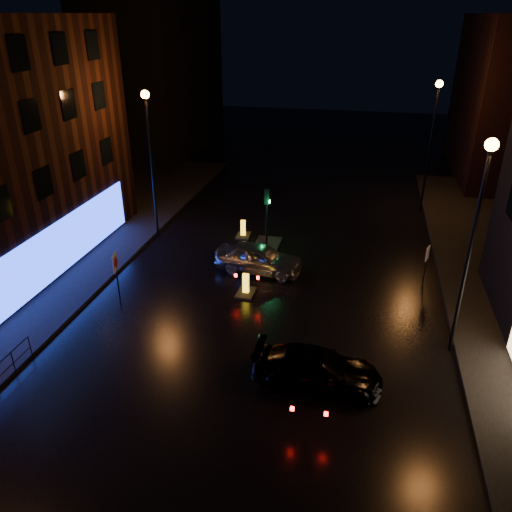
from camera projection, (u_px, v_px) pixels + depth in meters
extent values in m
plane|color=black|center=(216.00, 429.00, 15.96)|extent=(120.00, 120.00, 0.00)
cube|color=black|center=(0.00, 270.00, 25.69)|extent=(12.00, 44.00, 0.15)
cube|color=black|center=(157.00, 73.00, 46.75)|extent=(8.00, 16.00, 14.00)
cylinder|color=black|center=(152.00, 171.00, 28.02)|extent=(0.14, 0.14, 8.00)
cylinder|color=black|center=(145.00, 97.00, 26.27)|extent=(0.20, 0.20, 0.25)
sphere|color=orange|center=(145.00, 94.00, 26.21)|extent=(0.44, 0.44, 0.44)
cylinder|color=black|center=(468.00, 259.00, 17.96)|extent=(0.14, 0.14, 8.00)
cylinder|color=black|center=(491.00, 149.00, 16.21)|extent=(0.20, 0.20, 0.25)
sphere|color=orange|center=(492.00, 145.00, 16.14)|extent=(0.44, 0.44, 0.44)
cylinder|color=black|center=(429.00, 152.00, 32.00)|extent=(0.14, 0.14, 8.00)
cylinder|color=black|center=(439.00, 86.00, 30.25)|extent=(0.20, 0.20, 0.25)
sphere|color=orange|center=(439.00, 84.00, 30.18)|extent=(0.44, 0.44, 0.44)
cube|color=black|center=(266.00, 245.00, 28.46)|extent=(1.40, 2.40, 0.12)
cylinder|color=black|center=(267.00, 224.00, 27.87)|extent=(0.12, 0.12, 2.80)
cube|color=black|center=(267.00, 196.00, 27.17)|extent=(0.28, 0.22, 0.90)
cylinder|color=#0CFF59|center=(269.00, 202.00, 27.27)|extent=(0.05, 0.18, 0.18)
cylinder|color=black|center=(30.00, 347.00, 19.06)|extent=(0.04, 0.04, 1.00)
imported|color=#9C9FA3|center=(259.00, 258.00, 25.41)|extent=(4.58, 2.18, 1.51)
imported|color=black|center=(317.00, 369.00, 17.62)|extent=(4.63, 1.95, 1.33)
cube|color=black|center=(246.00, 293.00, 23.64)|extent=(0.85, 1.23, 0.10)
cube|color=yellow|center=(246.00, 284.00, 23.43)|extent=(0.29, 0.19, 1.00)
cube|color=black|center=(246.00, 284.00, 23.43)|extent=(0.30, 0.03, 0.60)
cube|color=black|center=(243.00, 236.00, 29.75)|extent=(0.84, 1.21, 0.10)
cube|color=yellow|center=(243.00, 228.00, 29.54)|extent=(0.28, 0.19, 0.97)
cube|color=black|center=(243.00, 228.00, 29.54)|extent=(0.29, 0.04, 0.58)
cylinder|color=black|center=(118.00, 280.00, 22.35)|extent=(0.07, 0.07, 2.44)
cube|color=silver|center=(115.00, 262.00, 21.96)|extent=(0.20, 0.60, 0.83)
cylinder|color=#B20C0C|center=(116.00, 262.00, 21.96)|extent=(0.14, 0.48, 0.49)
cylinder|color=black|center=(425.00, 267.00, 23.96)|extent=(0.05, 0.05, 2.01)
cube|color=silver|center=(428.00, 253.00, 23.64)|extent=(0.21, 0.49, 0.69)
cylinder|color=#B20C0C|center=(427.00, 253.00, 23.65)|extent=(0.15, 0.39, 0.40)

